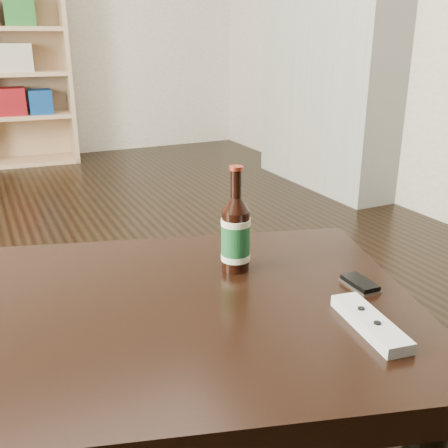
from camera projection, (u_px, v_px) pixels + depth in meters
name	position (u px, v px, depth m)	size (l,w,h in m)	color
bookshelf	(18.00, 69.00, 4.17)	(0.80, 0.41, 1.45)	tan
coffee_table	(102.00, 338.00, 1.08)	(1.46, 1.10, 0.49)	black
beer_bottle	(236.00, 234.00, 1.21)	(0.09, 0.09, 0.25)	black
phone	(360.00, 284.00, 1.15)	(0.05, 0.09, 0.02)	#B2B2B4
remote	(370.00, 323.00, 0.98)	(0.09, 0.21, 0.03)	silver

